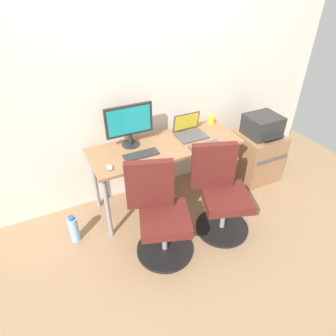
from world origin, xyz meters
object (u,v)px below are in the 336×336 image
side_cabinet (256,156)px  desktop_monitor (129,123)px  office_chair_right (221,194)px  open_laptop (189,130)px  coffee_mug (211,120)px  printer (262,125)px  water_bottle_on_floor (74,229)px  office_chair_left (160,215)px

side_cabinet → desktop_monitor: size_ratio=1.24×
office_chair_right → open_laptop: 0.78m
desktop_monitor → coffee_mug: 1.03m
printer → water_bottle_on_floor: bearing=-177.5°
office_chair_right → open_laptop: open_laptop is taller
printer → desktop_monitor: desktop_monitor is taller
open_laptop → printer: bearing=-8.0°
open_laptop → coffee_mug: (0.36, 0.13, -0.01)m
side_cabinet → printer: size_ratio=1.49×
office_chair_left → open_laptop: open_laptop is taller
printer → water_bottle_on_floor: printer is taller
office_chair_right → water_bottle_on_floor: office_chair_right is taller
office_chair_right → water_bottle_on_floor: size_ratio=3.03×
printer → desktop_monitor: bearing=172.7°
open_laptop → desktop_monitor: bearing=173.7°
office_chair_left → side_cabinet: (1.57, 0.55, -0.13)m
water_bottle_on_floor → open_laptop: bearing=9.4°
office_chair_left → open_laptop: (0.66, 0.68, 0.38)m
office_chair_right → side_cabinet: bearing=31.0°
coffee_mug → office_chair_right: bearing=-114.8°
side_cabinet → coffee_mug: bearing=154.4°
office_chair_left → coffee_mug: bearing=38.3°
office_chair_right → coffee_mug: 0.97m
desktop_monitor → office_chair_left: bearing=-91.8°
water_bottle_on_floor → desktop_monitor: 1.17m
water_bottle_on_floor → coffee_mug: bearing=11.7°
side_cabinet → open_laptop: open_laptop is taller
office_chair_left → coffee_mug: (1.03, 0.81, 0.37)m
printer → coffee_mug: size_ratio=4.35×
side_cabinet → water_bottle_on_floor: bearing=-177.4°
coffee_mug → office_chair_left: bearing=-141.7°
desktop_monitor → open_laptop: bearing=-6.3°
water_bottle_on_floor → office_chair_right: bearing=-18.1°
coffee_mug → open_laptop: bearing=-159.7°
coffee_mug → water_bottle_on_floor: bearing=-168.3°
side_cabinet → desktop_monitor: bearing=172.8°
water_bottle_on_floor → office_chair_left: bearing=-31.9°
office_chair_left → printer: size_ratio=2.35×
printer → open_laptop: size_ratio=1.29×
open_laptop → office_chair_left: bearing=-134.5°
office_chair_right → open_laptop: size_ratio=3.03×
office_chair_left → printer: office_chair_left is taller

